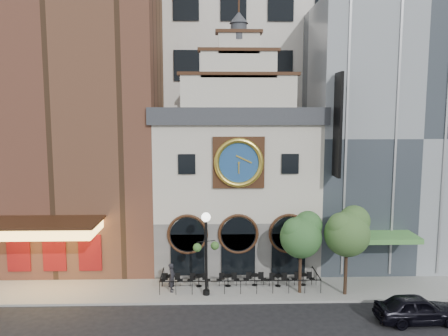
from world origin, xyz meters
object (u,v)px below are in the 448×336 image
Objects in this scene: bistro_1 at (199,280)px; tree_left at (302,234)px; bistro_4 at (278,280)px; tree_right at (348,230)px; bistro_2 at (228,280)px; bistro_3 at (255,279)px; pedestrian at (172,277)px; lamppost at (206,244)px; bistro_5 at (303,279)px; car_right at (417,309)px; bistro_0 at (171,280)px.

tree_left is (6.76, -1.17, 3.52)m from bistro_1.
tree_right reaches higher than bistro_4.
bistro_1 and bistro_2 have the same top height.
bistro_3 is at bearing 1.10° from bistro_1.
tree_right reaches higher than pedestrian.
bistro_1 is 0.29× the size of lamppost.
pedestrian reaches higher than bistro_5.
bistro_3 is 0.33× the size of car_right.
tree_right reaches higher than bistro_0.
car_right is at bearing -51.33° from tree_right.
bistro_5 is at bearing 0.34° from bistro_2.
bistro_5 is at bearing -0.21° from bistro_0.
bistro_0 is 0.29× the size of tree_left.
bistro_1 is at bearing -178.90° from bistro_3.
bistro_4 is at bearing 141.40° from tree_left.
tree_left reaches higher than bistro_1.
pedestrian is at bearing -81.26° from bistro_0.
tree_left reaches higher than pedestrian.
bistro_0 is 0.33× the size of car_right.
tree_left reaches higher than bistro_5.
bistro_4 is at bearing -80.72° from pedestrian.
bistro_0 is at bearing 179.06° from bistro_2.
bistro_0 and bistro_5 have the same top height.
bistro_3 is at bearing 5.41° from lamppost.
lamppost is at bearing -100.95° from pedestrian.
bistro_3 is 0.82× the size of pedestrian.
car_right is at bearing -31.06° from bistro_3.
bistro_2 and bistro_3 have the same top height.
bistro_2 is 1.86m from bistro_3.
bistro_1 is at bearing -62.21° from pedestrian.
lamppost is at bearing -30.86° from bistro_0.
lamppost is at bearing -136.74° from bistro_2.
lamppost is at bearing 179.25° from tree_right.
car_right reaches higher than bistro_5.
tree_right is at bearing -6.59° from tree_left.
bistro_3 is (5.74, 0.02, 0.00)m from bistro_0.
tree_right is (11.57, -1.56, 3.83)m from bistro_0.
bistro_1 and bistro_3 have the same top height.
bistro_0 is 9.42m from tree_left.
bistro_5 is 0.29× the size of lamppost.
bistro_0 is 1.00× the size of bistro_1.
car_right is 13.02m from lamppost.
bistro_4 is 0.27× the size of tree_right.
bistro_5 is 7.41m from lamppost.
tree_left reaches higher than car_right.
bistro_0 is 1.00× the size of bistro_4.
bistro_5 is at bearing 70.12° from tree_left.
lamppost is (-6.66, -1.41, 2.93)m from bistro_5.
bistro_2 is at bearing -0.94° from bistro_0.
pedestrian is (-7.19, -0.67, 0.50)m from bistro_4.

